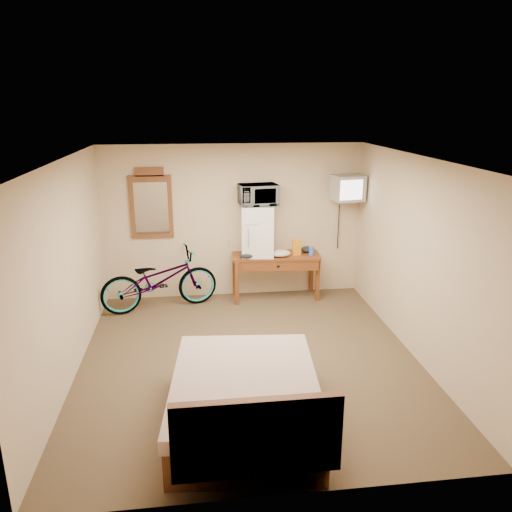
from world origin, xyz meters
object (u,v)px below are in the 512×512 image
at_px(blue_cup, 311,251).
at_px(wall_mirror, 151,204).
at_px(mini_fridge, 258,230).
at_px(bicycle, 160,280).
at_px(desk, 276,262).
at_px(microwave, 258,195).
at_px(bed, 246,402).
at_px(crt_television, 348,188).

bearing_deg(blue_cup, wall_mirror, 172.10).
relative_size(mini_fridge, bicycle, 0.45).
bearing_deg(mini_fridge, wall_mirror, 172.46).
relative_size(desk, microwave, 2.47).
relative_size(desk, bicycle, 0.80).
bearing_deg(wall_mirror, blue_cup, -7.90).
xyz_separation_m(microwave, blue_cup, (0.85, -0.13, -0.91)).
relative_size(mini_fridge, bed, 0.41).
relative_size(mini_fridge, blue_cup, 5.74).
distance_m(wall_mirror, bed, 4.03).
height_order(crt_television, wall_mirror, wall_mirror).
bearing_deg(desk, blue_cup, -7.63).
relative_size(mini_fridge, microwave, 1.39).
distance_m(microwave, blue_cup, 1.25).
relative_size(crt_television, wall_mirror, 0.54).
bearing_deg(desk, bed, -104.12).
bearing_deg(blue_cup, bed, -113.18).
bearing_deg(mini_fridge, microwave, 56.28).
distance_m(microwave, bicycle, 2.03).
relative_size(microwave, bed, 0.29).
xyz_separation_m(desk, microwave, (-0.28, 0.05, 1.10)).
xyz_separation_m(bicycle, bed, (1.01, -3.19, -0.18)).
xyz_separation_m(blue_cup, bicycle, (-2.42, -0.12, -0.35)).
bearing_deg(wall_mirror, bed, -73.16).
height_order(mini_fridge, crt_television, crt_television).
distance_m(blue_cup, crt_television, 1.15).
bearing_deg(microwave, blue_cup, -16.02).
bearing_deg(mini_fridge, bed, -99.36).
bearing_deg(bed, blue_cup, 66.82).
xyz_separation_m(desk, wall_mirror, (-1.96, 0.27, 0.94)).
bearing_deg(wall_mirror, bicycle, -78.26).
xyz_separation_m(desk, mini_fridge, (-0.28, 0.05, 0.52)).
bearing_deg(wall_mirror, crt_television, -4.63).
bearing_deg(crt_television, bicycle, -175.92).
height_order(desk, mini_fridge, mini_fridge).
xyz_separation_m(mini_fridge, bed, (-0.57, -3.43, -0.86)).
height_order(desk, blue_cup, blue_cup).
height_order(crt_television, bed, crt_television).
bearing_deg(crt_television, bed, -120.31).
height_order(microwave, blue_cup, microwave).
distance_m(mini_fridge, crt_television, 1.57).
distance_m(desk, bed, 3.50).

